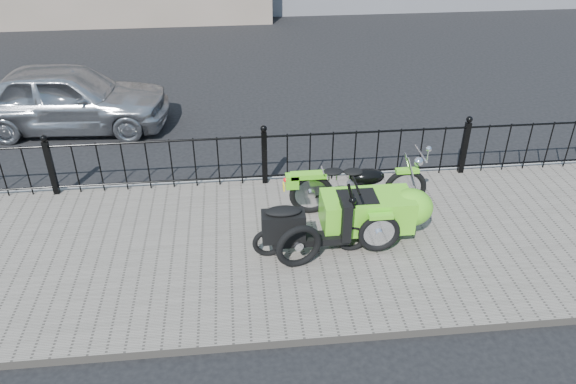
{
  "coord_description": "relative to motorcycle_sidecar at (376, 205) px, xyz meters",
  "views": [
    {
      "loc": [
        -0.48,
        -7.09,
        5.05
      ],
      "look_at": [
        0.25,
        -0.1,
        0.75
      ],
      "focal_mm": 35.0,
      "sensor_mm": 36.0,
      "label": 1
    }
  ],
  "objects": [
    {
      "name": "motorcycle_sidecar",
      "position": [
        0.0,
        0.0,
        0.0
      ],
      "size": [
        2.28,
        1.48,
        0.98
      ],
      "color": "black",
      "rests_on": "sidewalk"
    },
    {
      "name": "spare_tire",
      "position": [
        -1.23,
        -0.69,
        -0.14
      ],
      "size": [
        0.66,
        0.27,
        0.66
      ],
      "primitive_type": "torus",
      "rotation": [
        1.57,
        0.0,
        0.27
      ],
      "color": "black",
      "rests_on": "sidewalk"
    },
    {
      "name": "sedan_car",
      "position": [
        -5.38,
        4.52,
        0.1
      ],
      "size": [
        4.15,
        1.9,
        1.38
      ],
      "primitive_type": "imported",
      "rotation": [
        0.0,
        0.0,
        1.5
      ],
      "color": "#A7A9AE",
      "rests_on": "ground"
    },
    {
      "name": "sidewalk",
      "position": [
        -1.53,
        -0.16,
        -0.53
      ],
      "size": [
        30.0,
        3.8,
        0.12
      ],
      "primitive_type": "cube",
      "color": "#666056",
      "rests_on": "ground"
    },
    {
      "name": "iron_fence",
      "position": [
        -1.53,
        1.64,
        -0.01
      ],
      "size": [
        14.11,
        0.11,
        1.08
      ],
      "color": "black",
      "rests_on": "sidewalk"
    },
    {
      "name": "scooter",
      "position": [
        -1.15,
        -0.42,
        -0.04
      ],
      "size": [
        1.64,
        0.48,
        1.11
      ],
      "color": "black",
      "rests_on": "sidewalk"
    },
    {
      "name": "curb",
      "position": [
        -1.53,
        1.78,
        -0.53
      ],
      "size": [
        30.0,
        0.1,
        0.12
      ],
      "primitive_type": "cube",
      "color": "gray",
      "rests_on": "ground"
    },
    {
      "name": "ground",
      "position": [
        -1.53,
        0.34,
        -0.59
      ],
      "size": [
        120.0,
        120.0,
        0.0
      ],
      "primitive_type": "plane",
      "color": "black",
      "rests_on": "ground"
    }
  ]
}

